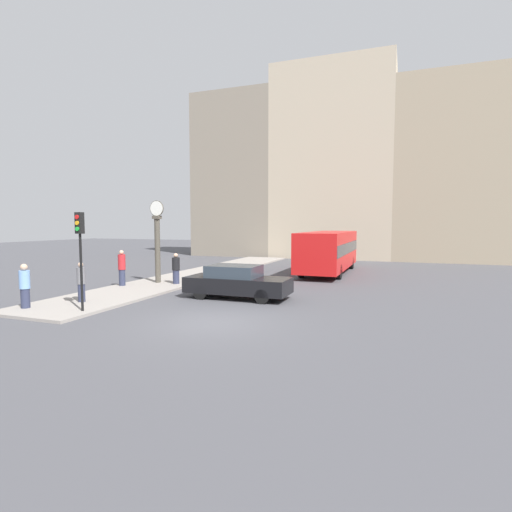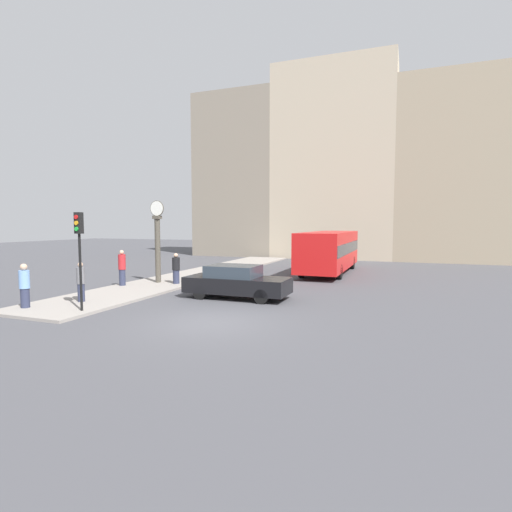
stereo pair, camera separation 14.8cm
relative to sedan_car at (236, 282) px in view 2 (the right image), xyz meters
The scene contains 11 objects.
ground_plane 4.37m from the sedan_car, 77.57° to the right, with size 120.00×120.00×0.00m, color #47474C.
sidewalk_corner 8.61m from the sedan_car, 128.68° to the left, with size 3.61×25.81×0.11m, color gray.
building_row 23.87m from the sedan_car, 87.98° to the left, with size 29.28×5.00×17.97m.
sedan_car is the anchor object (origin of this frame).
bus_distant 10.75m from the sedan_car, 78.61° to the left, with size 2.58×9.42×2.72m.
traffic_light_near 6.53m from the sedan_car, 130.30° to the right, with size 0.26×0.24×3.54m.
street_clock 6.17m from the sedan_car, 158.37° to the left, with size 0.83×0.37×4.37m.
pedestrian_black_jacket 4.90m from the sedan_car, 153.95° to the left, with size 0.40×0.40×1.61m.
pedestrian_red_top 6.66m from the sedan_car, behind, with size 0.37×0.37×1.81m.
pedestrian_blue_stripe 8.19m from the sedan_car, 141.55° to the right, with size 0.37×0.37×1.66m.
pedestrian_grey_jacket 6.35m from the sedan_car, 147.22° to the right, with size 0.32×0.32×1.60m.
Camera 2 is at (5.99, -11.61, 3.24)m, focal length 28.00 mm.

